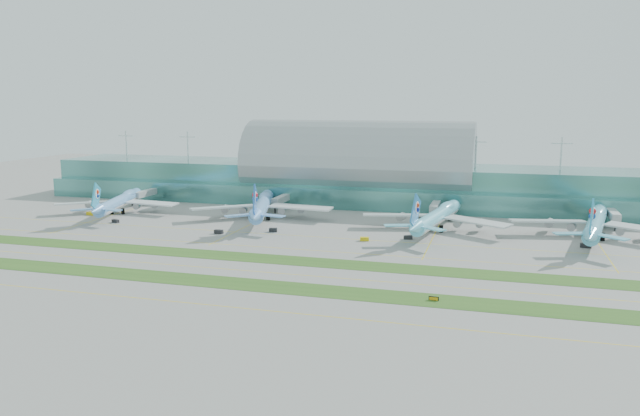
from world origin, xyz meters
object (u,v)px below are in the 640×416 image
(airliner_a, at_px, (119,201))
(taxiway_sign_east, at_px, (434,299))
(airliner_b, at_px, (262,205))
(airliner_c, at_px, (437,216))
(airliner_d, at_px, (596,222))
(terminal, at_px, (358,175))

(airliner_a, distance_m, taxiway_sign_east, 185.02)
(airliner_b, height_order, airliner_c, airliner_b)
(airliner_d, bearing_deg, airliner_c, -167.64)
(airliner_b, distance_m, airliner_c, 79.71)
(terminal, bearing_deg, airliner_a, -148.75)
(terminal, height_order, airliner_a, terminal)
(terminal, xyz_separation_m, taxiway_sign_east, (55.71, -156.85, -13.65))
(airliner_c, xyz_separation_m, airliner_d, (61.33, 1.78, 0.22))
(taxiway_sign_east, bearing_deg, airliner_a, 154.45)
(terminal, relative_size, airliner_d, 4.61)
(airliner_b, xyz_separation_m, taxiway_sign_east, (87.83, -99.14, -5.71))
(airliner_b, height_order, taxiway_sign_east, airliner_b)
(terminal, relative_size, airliner_a, 5.11)
(terminal, distance_m, airliner_c, 78.46)
(airliner_a, relative_size, taxiway_sign_east, 24.17)
(airliner_a, xyz_separation_m, airliner_b, (71.43, 5.11, 0.53))
(airliner_b, height_order, airliner_d, airliner_d)
(airliner_a, height_order, airliner_b, airliner_b)
(airliner_b, bearing_deg, airliner_a, 167.92)
(airliner_b, xyz_separation_m, airliner_d, (140.93, -2.43, 0.00))
(airliner_a, distance_m, airliner_c, 151.03)
(airliner_a, distance_m, airliner_b, 71.61)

